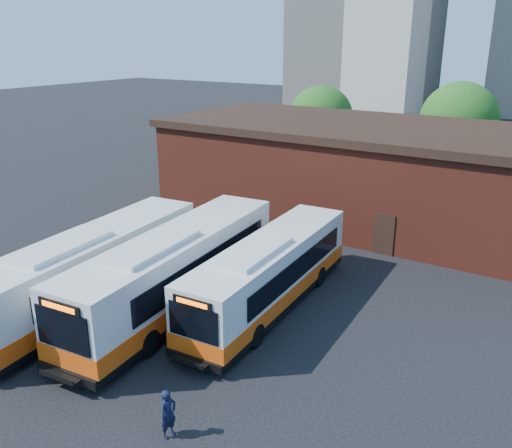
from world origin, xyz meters
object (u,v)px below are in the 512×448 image
Objects in this scene: bus_west at (91,273)px; bus_midwest at (176,274)px; bus_mideast at (269,276)px; transit_worker at (168,414)px.

bus_west is 0.97× the size of bus_midwest.
bus_midwest is 1.13× the size of bus_mideast.
transit_worker is (8.77, -4.76, -0.83)m from bus_west.
transit_worker is at bearing -81.74° from bus_mideast.
bus_west is at bearing -151.30° from bus_mideast.
bus_west is 8.13m from bus_mideast.
bus_mideast reaches higher than transit_worker.
bus_west is 10.01m from transit_worker.
bus_mideast is at bearing 30.45° from bus_midwest.
bus_midwest is at bearing -147.75° from bus_mideast.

